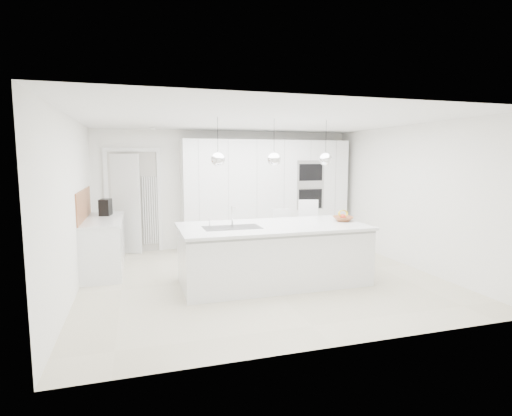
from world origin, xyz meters
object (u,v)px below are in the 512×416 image
object	(u,v)px
bar_stool_right	(311,233)
island_base	(273,256)
fruit_bowl	(343,219)
bar_stool_left	(283,237)
espresso_machine	(105,207)

from	to	relation	value
bar_stool_right	island_base	bearing A→B (deg)	-125.24
fruit_bowl	bar_stool_left	size ratio (longest dim) A/B	0.32
espresso_machine	bar_stool_right	distance (m)	3.73
bar_stool_right	bar_stool_left	bearing A→B (deg)	179.12
island_base	bar_stool_left	size ratio (longest dim) A/B	2.83
bar_stool_left	island_base	bearing A→B (deg)	-112.54
island_base	espresso_machine	distance (m)	3.22
island_base	bar_stool_right	size ratio (longest dim) A/B	2.43
fruit_bowl	bar_stool_right	world-z (taller)	bar_stool_right
bar_stool_left	espresso_machine	bearing A→B (deg)	169.20
fruit_bowl	bar_stool_left	bearing A→B (deg)	126.46
espresso_machine	bar_stool_right	bearing A→B (deg)	-4.84
island_base	espresso_machine	world-z (taller)	espresso_machine
espresso_machine	bar_stool_left	bearing A→B (deg)	-4.94
espresso_machine	island_base	bearing A→B (deg)	-25.52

